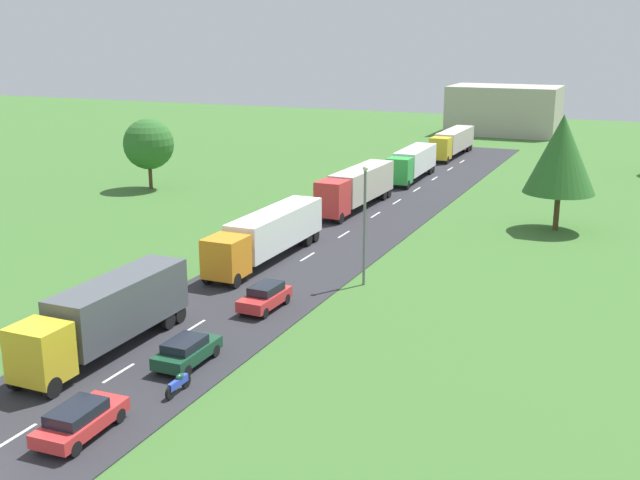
# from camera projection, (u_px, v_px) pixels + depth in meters

# --- Properties ---
(road) EXTENTS (10.00, 140.00, 0.06)m
(road) POSITION_uv_depth(u_px,v_px,m) (255.00, 290.00, 50.26)
(road) COLOR #2B2B30
(road) RESTS_ON ground
(lane_marking_centre) EXTENTS (0.16, 121.68, 0.01)m
(lane_marking_centre) POSITION_uv_depth(u_px,v_px,m) (234.00, 302.00, 47.86)
(lane_marking_centre) COLOR white
(lane_marking_centre) RESTS_ON road
(truck_lead) EXTENTS (2.53, 11.63, 3.65)m
(truck_lead) POSITION_uv_depth(u_px,v_px,m) (108.00, 313.00, 40.11)
(truck_lead) COLOR yellow
(truck_lead) RESTS_ON road
(truck_second) EXTENTS (2.53, 14.21, 3.44)m
(truck_second) POSITION_uv_depth(u_px,v_px,m) (268.00, 234.00, 56.29)
(truck_second) COLOR orange
(truck_second) RESTS_ON road
(truck_third) EXTENTS (2.77, 13.76, 3.67)m
(truck_third) POSITION_uv_depth(u_px,v_px,m) (357.00, 186.00, 72.88)
(truck_third) COLOR red
(truck_third) RESTS_ON road
(truck_fourth) EXTENTS (2.82, 12.28, 3.42)m
(truck_fourth) POSITION_uv_depth(u_px,v_px,m) (412.00, 162.00, 87.25)
(truck_fourth) COLOR green
(truck_fourth) RESTS_ON road
(truck_fifth) EXTENTS (2.54, 14.27, 3.42)m
(truck_fifth) POSITION_uv_depth(u_px,v_px,m) (452.00, 141.00, 103.89)
(truck_fifth) COLOR yellow
(truck_fifth) RESTS_ON road
(car_lead) EXTENTS (2.00, 4.38, 1.39)m
(car_lead) POSITION_uv_depth(u_px,v_px,m) (80.00, 419.00, 31.85)
(car_lead) COLOR red
(car_lead) RESTS_ON road
(car_second) EXTENTS (1.82, 4.01, 1.41)m
(car_second) POSITION_uv_depth(u_px,v_px,m) (187.00, 351.00, 38.71)
(car_second) COLOR #19472D
(car_second) RESTS_ON road
(car_third) EXTENTS (1.81, 4.06, 1.51)m
(car_third) POSITION_uv_depth(u_px,v_px,m) (265.00, 297.00, 46.53)
(car_third) COLOR red
(car_third) RESTS_ON road
(motorcycle_courier) EXTENTS (0.28, 1.94, 0.91)m
(motorcycle_courier) POSITION_uv_depth(u_px,v_px,m) (178.00, 384.00, 35.68)
(motorcycle_courier) COLOR black
(motorcycle_courier) RESTS_ON road
(lamppost_second) EXTENTS (0.36, 0.36, 7.99)m
(lamppost_second) POSITION_uv_depth(u_px,v_px,m) (365.00, 219.00, 50.25)
(lamppost_second) COLOR slate
(lamppost_second) RESTS_ON ground
(tree_oak) EXTENTS (5.96, 5.96, 9.76)m
(tree_oak) POSITION_uv_depth(u_px,v_px,m) (561.00, 154.00, 63.98)
(tree_oak) COLOR #513823
(tree_oak) RESTS_ON ground
(tree_birch) EXTENTS (5.33, 5.33, 7.49)m
(tree_birch) POSITION_uv_depth(u_px,v_px,m) (149.00, 144.00, 81.63)
(tree_birch) COLOR #513823
(tree_birch) RESTS_ON ground
(distant_building) EXTENTS (17.36, 11.25, 7.80)m
(distant_building) POSITION_uv_depth(u_px,v_px,m) (504.00, 110.00, 126.84)
(distant_building) COLOR #B2A899
(distant_building) RESTS_ON ground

